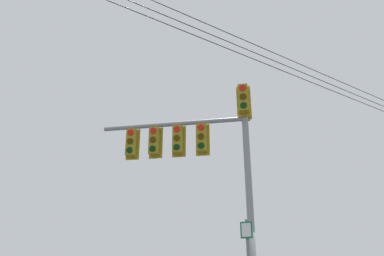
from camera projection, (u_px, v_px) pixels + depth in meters
The scene contains 2 objects.
signal_mast_assembly at pixel (204, 147), 11.71m from camera, with size 1.45×4.83×7.03m.
overhead_wire_span at pixel (210, 34), 12.06m from camera, with size 16.93×23.95×1.44m.
Camera 1 is at (-10.39, 2.68, 1.28)m, focal length 35.28 mm.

